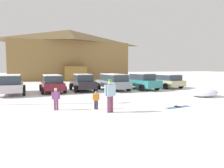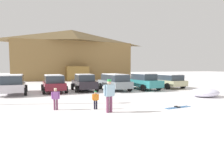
# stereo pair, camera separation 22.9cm
# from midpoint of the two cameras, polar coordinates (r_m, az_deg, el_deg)

# --- Properties ---
(ground) EXTENTS (160.00, 160.00, 0.00)m
(ground) POSITION_cam_midpoint_polar(r_m,az_deg,el_deg) (7.82, 20.61, -12.37)
(ground) COLOR white
(ski_lodge) EXTENTS (21.20, 10.95, 9.22)m
(ski_lodge) POSITION_cam_midpoint_polar(r_m,az_deg,el_deg) (38.79, -11.12, 8.31)
(ski_lodge) COLOR olive
(ski_lodge) RESTS_ON ground
(parked_silver_wagon) EXTENTS (2.40, 4.71, 1.64)m
(parked_silver_wagon) POSITION_cam_midpoint_polar(r_m,az_deg,el_deg) (18.72, -26.18, 0.11)
(parked_silver_wagon) COLOR silver
(parked_silver_wagon) RESTS_ON ground
(parked_maroon_van) EXTENTS (2.23, 4.17, 1.58)m
(parked_maroon_van) POSITION_cam_midpoint_polar(r_m,az_deg,el_deg) (18.87, -15.99, 0.36)
(parked_maroon_van) COLOR maroon
(parked_maroon_van) RESTS_ON ground
(parked_black_sedan) EXTENTS (2.14, 4.13, 1.62)m
(parked_black_sedan) POSITION_cam_midpoint_polar(r_m,az_deg,el_deg) (19.33, -7.64, 0.49)
(parked_black_sedan) COLOR black
(parked_black_sedan) RESTS_ON ground
(parked_grey_wagon) EXTENTS (2.40, 4.76, 1.60)m
(parked_grey_wagon) POSITION_cam_midpoint_polar(r_m,az_deg,el_deg) (19.70, 1.05, 0.78)
(parked_grey_wagon) COLOR gray
(parked_grey_wagon) RESTS_ON ground
(parked_teal_hatchback) EXTENTS (2.51, 4.95, 1.64)m
(parked_teal_hatchback) POSITION_cam_midpoint_polar(r_m,az_deg,el_deg) (20.70, 9.07, 0.80)
(parked_teal_hatchback) COLOR teal
(parked_teal_hatchback) RESTS_ON ground
(parked_beige_suv) EXTENTS (2.52, 4.54, 1.50)m
(parked_beige_suv) POSITION_cam_midpoint_polar(r_m,az_deg,el_deg) (22.79, 15.73, 1.03)
(parked_beige_suv) COLOR #B3B186
(parked_beige_suv) RESTS_ON ground
(skier_child_in_purple_jacket) EXTENTS (0.43, 0.19, 1.16)m
(skier_child_in_purple_jacket) POSITION_cam_midpoint_polar(r_m,az_deg,el_deg) (10.98, -15.24, -3.79)
(skier_child_in_purple_jacket) COLOR #703956
(skier_child_in_purple_jacket) RESTS_ON ground
(skier_adult_in_blue_parka) EXTENTS (0.62, 0.29, 1.67)m
(skier_adult_in_blue_parka) POSITION_cam_midpoint_polar(r_m,az_deg,el_deg) (9.97, -0.13, -2.82)
(skier_adult_in_blue_parka) COLOR #723956
(skier_adult_in_blue_parka) RESTS_ON ground
(skier_child_in_orange_jacket) EXTENTS (0.36, 0.17, 0.99)m
(skier_child_in_orange_jacket) POSITION_cam_midpoint_polar(r_m,az_deg,el_deg) (10.81, -4.13, -4.29)
(skier_child_in_orange_jacket) COLOR black
(skier_child_in_orange_jacket) RESTS_ON ground
(pair_of_skis) EXTENTS (1.69, 0.50, 0.08)m
(pair_of_skis) POSITION_cam_midpoint_polar(r_m,az_deg,el_deg) (11.92, 18.79, -6.31)
(pair_of_skis) COLOR #2469B5
(pair_of_skis) RESTS_ON ground
(plowed_snow_pile) EXTENTS (2.31, 1.85, 0.65)m
(plowed_snow_pile) POSITION_cam_midpoint_polar(r_m,az_deg,el_deg) (16.90, 25.28, -2.23)
(plowed_snow_pile) COLOR white
(plowed_snow_pile) RESTS_ON ground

